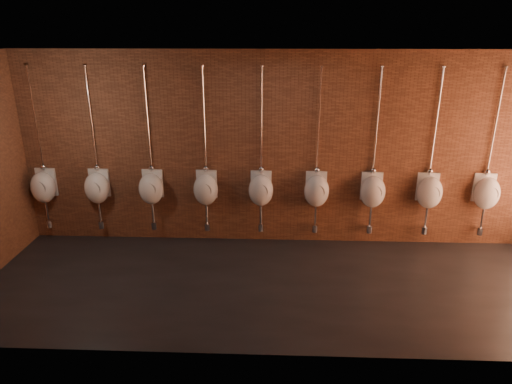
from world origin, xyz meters
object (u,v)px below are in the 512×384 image
(urinal_8, at_px, (486,192))
(urinal_4, at_px, (261,189))
(urinal_3, at_px, (206,189))
(urinal_6, at_px, (373,191))
(urinal_7, at_px, (429,192))
(urinal_2, at_px, (151,188))
(urinal_5, at_px, (317,190))
(urinal_1, at_px, (97,187))
(urinal_0, at_px, (43,186))

(urinal_8, bearing_deg, urinal_4, 180.00)
(urinal_3, height_order, urinal_8, same)
(urinal_6, xyz_separation_m, urinal_7, (0.92, 0.00, 0.00))
(urinal_2, distance_m, urinal_8, 5.50)
(urinal_5, distance_m, urinal_8, 2.75)
(urinal_6, distance_m, urinal_7, 0.92)
(urinal_8, bearing_deg, urinal_1, 180.00)
(urinal_2, bearing_deg, urinal_7, 0.00)
(urinal_6, height_order, urinal_7, same)
(urinal_0, xyz_separation_m, urinal_4, (3.67, 0.00, 0.00))
(urinal_1, distance_m, urinal_3, 1.83)
(urinal_1, height_order, urinal_3, same)
(urinal_7, bearing_deg, urinal_6, 180.00)
(urinal_6, relative_size, urinal_8, 1.00)
(urinal_8, bearing_deg, urinal_0, 180.00)
(urinal_2, distance_m, urinal_6, 3.67)
(urinal_0, height_order, urinal_5, same)
(urinal_8, bearing_deg, urinal_2, 180.00)
(urinal_2, relative_size, urinal_7, 1.00)
(urinal_3, relative_size, urinal_6, 1.00)
(urinal_0, height_order, urinal_4, same)
(urinal_4, relative_size, urinal_7, 1.00)
(urinal_3, xyz_separation_m, urinal_5, (1.83, 0.00, 0.00))
(urinal_0, relative_size, urinal_7, 1.00)
(urinal_1, height_order, urinal_7, same)
(urinal_2, height_order, urinal_6, same)
(urinal_0, bearing_deg, urinal_5, 0.00)
(urinal_5, height_order, urinal_8, same)
(urinal_3, distance_m, urinal_5, 1.83)
(urinal_2, relative_size, urinal_4, 1.00)
(urinal_1, bearing_deg, urinal_0, 180.00)
(urinal_3, relative_size, urinal_8, 1.00)
(urinal_2, distance_m, urinal_7, 4.59)
(urinal_3, distance_m, urinal_8, 4.59)
(urinal_1, relative_size, urinal_7, 1.00)
(urinal_3, bearing_deg, urinal_8, 0.00)
(urinal_7, height_order, urinal_8, same)
(urinal_3, bearing_deg, urinal_2, 180.00)
(urinal_3, relative_size, urinal_4, 1.00)
(urinal_0, distance_m, urinal_3, 2.75)
(urinal_1, bearing_deg, urinal_3, 0.00)
(urinal_0, xyz_separation_m, urinal_2, (1.83, 0.00, 0.00))
(urinal_4, height_order, urinal_6, same)
(urinal_4, height_order, urinal_7, same)
(urinal_4, height_order, urinal_5, same)
(urinal_6, bearing_deg, urinal_4, 180.00)
(urinal_0, bearing_deg, urinal_4, 0.00)
(urinal_1, relative_size, urinal_8, 1.00)
(urinal_3, height_order, urinal_4, same)
(urinal_0, relative_size, urinal_3, 1.00)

